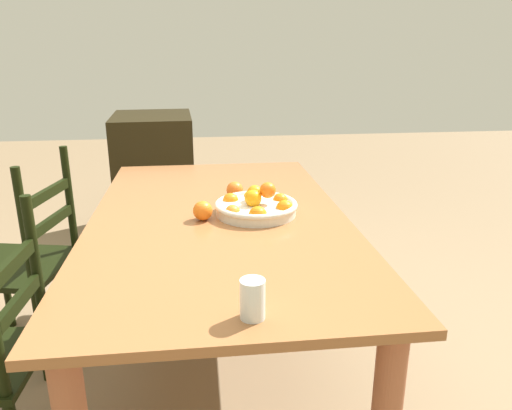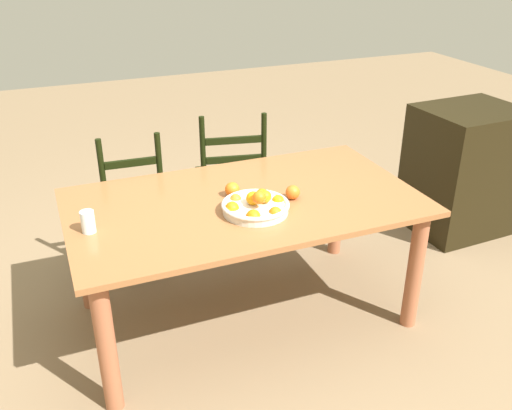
# 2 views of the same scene
# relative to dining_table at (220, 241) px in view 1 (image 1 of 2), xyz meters

# --- Properties ---
(ground_plane) EXTENTS (12.00, 12.00, 0.00)m
(ground_plane) POSITION_rel_dining_table_xyz_m (0.00, 0.00, -0.63)
(ground_plane) COLOR #81694C
(dining_table) EXTENTS (1.86, 1.05, 0.75)m
(dining_table) POSITION_rel_dining_table_xyz_m (0.00, 0.00, 0.00)
(dining_table) COLOR #965D34
(dining_table) RESTS_ON ground
(chair_by_cabinet) EXTENTS (0.54, 0.54, 0.98)m
(chair_by_cabinet) POSITION_rel_dining_table_xyz_m (0.24, 0.90, -0.18)
(chair_by_cabinet) COLOR black
(chair_by_cabinet) RESTS_ON ground
(cabinet) EXTENTS (0.73, 0.62, 0.92)m
(cabinet) POSITION_rel_dining_table_xyz_m (1.88, 0.42, -0.17)
(cabinet) COLOR black
(cabinet) RESTS_ON ground
(fruit_bowl) EXTENTS (0.35, 0.35, 0.14)m
(fruit_bowl) POSITION_rel_dining_table_xyz_m (0.00, -0.16, 0.15)
(fruit_bowl) COLOR silver
(fruit_bowl) RESTS_ON dining_table
(orange_loose_0) EXTENTS (0.08, 0.08, 0.08)m
(orange_loose_0) POSITION_rel_dining_table_xyz_m (0.24, -0.09, 0.15)
(orange_loose_0) COLOR orange
(orange_loose_0) RESTS_ON dining_table
(orange_loose_1) EXTENTS (0.08, 0.08, 0.08)m
(orange_loose_1) POSITION_rel_dining_table_xyz_m (-0.04, 0.07, 0.16)
(orange_loose_1) COLOR orange
(orange_loose_1) RESTS_ON dining_table
(drinking_glass) EXTENTS (0.07, 0.07, 0.11)m
(drinking_glass) POSITION_rel_dining_table_xyz_m (-0.81, -0.05, 0.17)
(drinking_glass) COLOR silver
(drinking_glass) RESTS_ON dining_table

